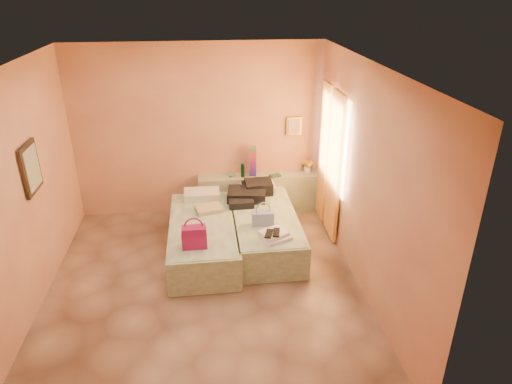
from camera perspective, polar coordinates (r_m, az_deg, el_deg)
ground at (r=6.07m, az=-6.42°, el=-11.80°), size 4.50×4.50×0.00m
room_walls at (r=5.74m, az=-5.28°, el=6.28°), size 4.02×4.51×2.81m
headboard_ledge at (r=7.76m, az=0.47°, el=-0.12°), size 2.05×0.30×0.65m
bed_left at (r=6.64m, az=-6.58°, el=-5.66°), size 0.92×2.01×0.50m
bed_right at (r=6.81m, az=1.02°, el=-4.65°), size 0.92×2.01×0.50m
water_bottle at (r=7.53m, az=-1.67°, el=2.69°), size 0.08×0.08×0.23m
rainbow_box at (r=7.54m, az=-0.40°, el=3.87°), size 0.13×0.13×0.50m
small_dish at (r=7.59m, az=-2.97°, el=2.06°), size 0.12×0.12×0.03m
green_book at (r=7.59m, az=2.40°, el=2.07°), size 0.20×0.17×0.03m
flower_vase at (r=7.76m, az=6.44°, el=3.39°), size 0.27×0.27×0.27m
magenta_handbag at (r=5.89m, az=-7.72°, el=-5.53°), size 0.32×0.19×0.30m
khaki_garment at (r=6.81m, az=-5.90°, el=-2.08°), size 0.43×0.37×0.06m
clothes_pile at (r=7.12m, az=-0.76°, el=-0.12°), size 0.65×0.65×0.19m
blue_handbag at (r=6.37m, az=0.87°, el=-3.32°), size 0.31×0.14×0.20m
towel_stack at (r=6.06m, az=2.45°, el=-5.47°), size 0.44×0.42×0.10m
sandal_pair at (r=5.98m, az=2.10°, el=-5.19°), size 0.22×0.26×0.02m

